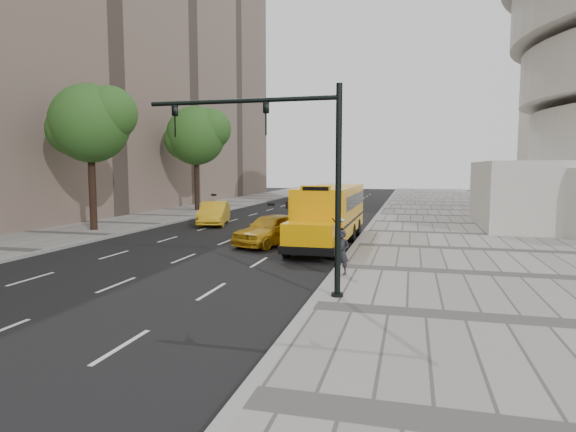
% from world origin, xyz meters
% --- Properties ---
extents(ground, '(140.00, 140.00, 0.00)m').
position_xyz_m(ground, '(0.00, 0.00, 0.00)').
color(ground, black).
rests_on(ground, ground).
extents(sidewalk_museum, '(12.00, 140.00, 0.15)m').
position_xyz_m(sidewalk_museum, '(12.00, 0.00, 0.07)').
color(sidewalk_museum, gray).
rests_on(sidewalk_museum, ground).
extents(sidewalk_far, '(6.00, 140.00, 0.15)m').
position_xyz_m(sidewalk_far, '(-11.00, 0.00, 0.07)').
color(sidewalk_far, gray).
rests_on(sidewalk_far, ground).
extents(curb_museum, '(0.30, 140.00, 0.15)m').
position_xyz_m(curb_museum, '(6.00, 0.00, 0.07)').
color(curb_museum, gray).
rests_on(curb_museum, ground).
extents(curb_far, '(0.30, 140.00, 0.15)m').
position_xyz_m(curb_far, '(-8.00, 0.00, 0.07)').
color(curb_far, gray).
rests_on(curb_far, ground).
extents(building_far, '(10.00, 80.00, 32.00)m').
position_xyz_m(building_far, '(-19.00, 10.00, 16.00)').
color(building_far, '#766256').
rests_on(building_far, ground).
extents(tree_b, '(5.38, 4.78, 9.09)m').
position_xyz_m(tree_b, '(-10.41, 1.70, 6.74)').
color(tree_b, black).
rests_on(tree_b, ground).
extents(tree_c, '(5.99, 5.33, 9.59)m').
position_xyz_m(tree_c, '(-10.40, 16.64, 6.97)').
color(tree_c, black).
rests_on(tree_c, ground).
extents(school_bus, '(2.96, 11.56, 3.19)m').
position_xyz_m(school_bus, '(4.50, 1.24, 1.76)').
color(school_bus, '#EA9B02').
rests_on(school_bus, ground).
extents(taxi_near, '(3.48, 5.18, 1.64)m').
position_xyz_m(taxi_near, '(1.69, -0.44, 0.82)').
color(taxi_near, gold).
rests_on(taxi_near, ground).
extents(taxi_far, '(2.96, 5.24, 1.63)m').
position_xyz_m(taxi_far, '(-4.74, 7.13, 0.82)').
color(taxi_far, gold).
rests_on(taxi_far, ground).
extents(pedestrian, '(0.69, 0.59, 1.61)m').
position_xyz_m(pedestrian, '(6.30, -7.09, 0.95)').
color(pedestrian, '#222127').
rests_on(pedestrian, sidewalk_museum).
extents(traffic_signal, '(6.18, 0.36, 6.40)m').
position_xyz_m(traffic_signal, '(5.19, -10.11, 4.09)').
color(traffic_signal, black).
rests_on(traffic_signal, ground).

